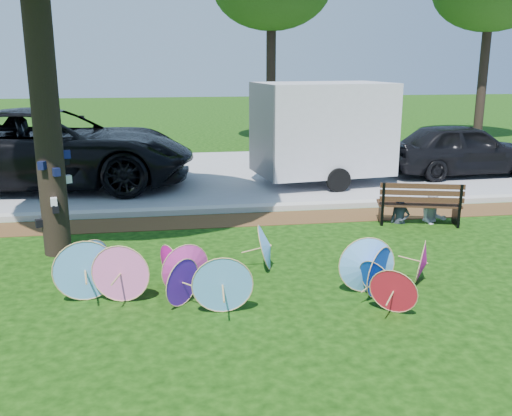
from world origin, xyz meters
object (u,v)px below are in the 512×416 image
(person_left, at_px, (401,198))
(person_right, at_px, (435,194))
(cargo_trailer, at_px, (323,128))
(black_van, at_px, (51,148))
(parasol_pile, at_px, (237,270))
(park_bench, at_px, (419,202))
(dark_pickup, at_px, (462,149))

(person_left, xyz_separation_m, person_right, (0.70, 0.00, 0.05))
(cargo_trailer, distance_m, person_right, 4.22)
(black_van, height_order, cargo_trailer, cargo_trailer)
(parasol_pile, relative_size, park_bench, 3.34)
(dark_pickup, distance_m, person_right, 5.28)
(parasol_pile, xyz_separation_m, park_bench, (4.01, 3.02, 0.06))
(person_left, bearing_deg, person_right, 18.21)
(parasol_pile, bearing_deg, dark_pickup, 45.66)
(dark_pickup, bearing_deg, parasol_pile, 133.11)
(park_bench, height_order, person_left, person_left)
(person_left, distance_m, person_right, 0.70)
(cargo_trailer, bearing_deg, person_right, -80.08)
(park_bench, bearing_deg, parasol_pile, -127.73)
(person_right, bearing_deg, black_van, 155.06)
(cargo_trailer, bearing_deg, park_bench, -84.99)
(cargo_trailer, relative_size, person_right, 2.88)
(park_bench, bearing_deg, cargo_trailer, 117.94)
(cargo_trailer, xyz_separation_m, person_right, (1.24, -3.93, -0.88))
(cargo_trailer, xyz_separation_m, person_left, (0.54, -3.93, -0.93))
(dark_pickup, height_order, person_left, dark_pickup)
(black_van, relative_size, person_right, 6.26)
(parasol_pile, distance_m, cargo_trailer, 7.74)
(black_van, height_order, person_left, black_van)
(black_van, distance_m, cargo_trailer, 6.96)
(parasol_pile, height_order, park_bench, parasol_pile)
(parasol_pile, xyz_separation_m, person_right, (4.36, 3.07, 0.20))
(black_van, bearing_deg, park_bench, -115.95)
(parasol_pile, bearing_deg, park_bench, 36.95)
(cargo_trailer, bearing_deg, parasol_pile, -121.63)
(cargo_trailer, relative_size, park_bench, 2.02)
(park_bench, bearing_deg, black_van, 164.59)
(park_bench, xyz_separation_m, person_right, (0.35, 0.05, 0.15))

